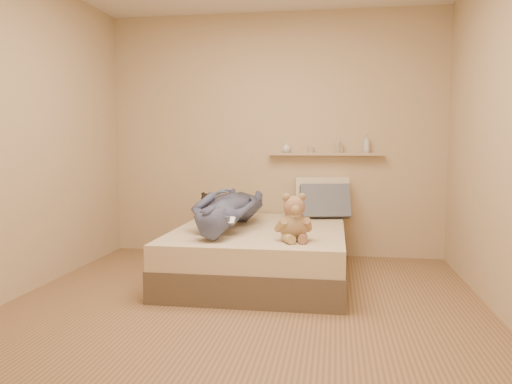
% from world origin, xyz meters
% --- Properties ---
extents(room, '(3.80, 3.80, 3.80)m').
position_xyz_m(room, '(0.00, 0.00, 1.30)').
color(room, '#926E4B').
rests_on(room, ground).
extents(bed, '(1.50, 1.90, 0.45)m').
position_xyz_m(bed, '(0.00, 0.93, 0.22)').
color(bed, brown).
rests_on(bed, floor).
extents(game_console, '(0.17, 0.08, 0.06)m').
position_xyz_m(game_console, '(-0.21, 0.37, 0.60)').
color(game_console, '#A8ABAF').
rests_on(game_console, bed).
extents(teddy_bear, '(0.30, 0.31, 0.38)m').
position_xyz_m(teddy_bear, '(0.35, 0.35, 0.61)').
color(teddy_bear, olive).
rests_on(teddy_bear, bed).
extents(dark_plush, '(0.17, 0.17, 0.27)m').
position_xyz_m(dark_plush, '(-0.63, 1.42, 0.56)').
color(dark_plush, black).
rests_on(dark_plush, bed).
extents(pillow_cream, '(0.58, 0.30, 0.42)m').
position_xyz_m(pillow_cream, '(0.52, 1.76, 0.65)').
color(pillow_cream, beige).
rests_on(pillow_cream, bed).
extents(pillow_grey, '(0.54, 0.34, 0.37)m').
position_xyz_m(pillow_grey, '(0.56, 1.62, 0.62)').
color(pillow_grey, slate).
rests_on(pillow_grey, bed).
extents(person, '(0.57, 1.52, 0.36)m').
position_xyz_m(person, '(-0.29, 0.89, 0.63)').
color(person, '#4B5477').
rests_on(person, bed).
extents(wall_shelf, '(1.20, 0.12, 0.03)m').
position_xyz_m(wall_shelf, '(0.55, 1.84, 1.10)').
color(wall_shelf, tan).
rests_on(wall_shelf, wall_back).
extents(shelf_bottles, '(0.94, 0.12, 0.18)m').
position_xyz_m(shelf_bottles, '(0.58, 1.84, 1.19)').
color(shelf_bottles, silver).
rests_on(shelf_bottles, wall_shelf).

